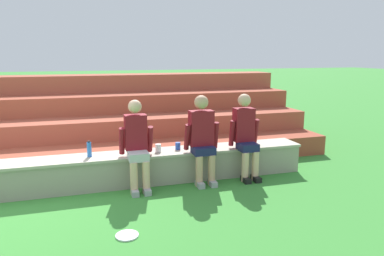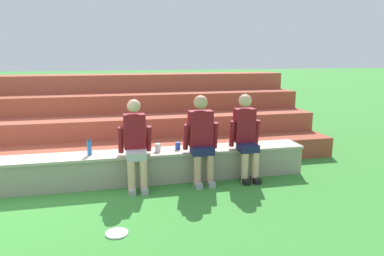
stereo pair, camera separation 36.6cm
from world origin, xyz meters
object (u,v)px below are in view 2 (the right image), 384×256
(person_center, at_px, (246,135))
(frisbee, at_px, (117,233))
(plastic_cup_right_end, at_px, (158,147))
(water_bottle_mid_left, at_px, (89,148))
(plastic_cup_left_end, at_px, (178,146))
(person_left_of_center, at_px, (201,137))
(person_far_left, at_px, (135,142))

(person_center, xyz_separation_m, frisbee, (-2.10, -1.44, -0.71))
(person_center, height_order, plastic_cup_right_end, person_center)
(water_bottle_mid_left, relative_size, frisbee, 0.95)
(water_bottle_mid_left, xyz_separation_m, plastic_cup_left_end, (1.37, 0.03, -0.06))
(plastic_cup_right_end, height_order, frisbee, plastic_cup_right_end)
(plastic_cup_right_end, height_order, plastic_cup_left_end, plastic_cup_right_end)
(person_left_of_center, distance_m, water_bottle_mid_left, 1.71)
(person_center, distance_m, frisbee, 2.65)
(plastic_cup_right_end, bearing_deg, frisbee, -113.11)
(person_left_of_center, height_order, person_center, person_left_of_center)
(water_bottle_mid_left, xyz_separation_m, frisbee, (0.33, -1.68, -0.59))
(plastic_cup_left_end, height_order, frisbee, plastic_cup_left_end)
(person_center, distance_m, plastic_cup_left_end, 1.11)
(plastic_cup_right_end, relative_size, frisbee, 0.48)
(person_far_left, height_order, frisbee, person_far_left)
(person_left_of_center, bearing_deg, water_bottle_mid_left, 170.97)
(plastic_cup_right_end, xyz_separation_m, frisbee, (-0.71, -1.66, -0.53))
(plastic_cup_right_end, distance_m, plastic_cup_left_end, 0.34)
(frisbee, bearing_deg, plastic_cup_right_end, 66.89)
(person_far_left, relative_size, person_left_of_center, 0.97)
(person_left_of_center, xyz_separation_m, plastic_cup_left_end, (-0.31, 0.29, -0.20))
(water_bottle_mid_left, distance_m, frisbee, 1.81)
(plastic_cup_left_end, relative_size, frisbee, 0.44)
(person_far_left, distance_m, person_left_of_center, 1.01)
(water_bottle_mid_left, bearing_deg, frisbee, -78.84)
(frisbee, bearing_deg, person_far_left, 76.48)
(plastic_cup_right_end, bearing_deg, water_bottle_mid_left, 178.81)
(plastic_cup_left_end, bearing_deg, person_center, -13.92)
(person_center, bearing_deg, frisbee, -145.50)
(person_far_left, xyz_separation_m, plastic_cup_left_end, (0.69, 0.27, -0.16))
(plastic_cup_right_end, bearing_deg, person_left_of_center, -20.88)
(person_center, height_order, frisbee, person_center)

